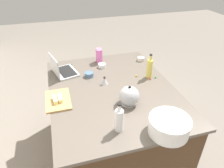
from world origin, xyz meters
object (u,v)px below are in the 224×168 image
object	(u,v)px
mixing_bowl_large	(169,126)
candy_bag	(99,56)
kettle	(129,96)
butter_stick_right	(55,100)
ramekin_medium	(141,59)
laptop	(62,70)
bottle_oil	(149,68)
cutting_board	(58,100)
ramekin_wide	(89,75)
bottle_vinegar	(119,120)
butter_stick_left	(60,98)
kitchen_timer	(104,81)
ramekin_small	(102,66)

from	to	relation	value
mixing_bowl_large	candy_bag	world-z (taller)	candy_bag
kettle	butter_stick_right	bearing A→B (deg)	72.85
ramekin_medium	kettle	bearing A→B (deg)	150.28
laptop	kettle	world-z (taller)	laptop
bottle_oil	cutting_board	distance (m)	0.98
laptop	ramekin_wide	distance (m)	0.31
bottle_vinegar	cutting_board	world-z (taller)	bottle_vinegar
butter_stick_left	candy_bag	world-z (taller)	candy_bag
bottle_vinegar	butter_stick_right	bearing A→B (deg)	42.70
mixing_bowl_large	kitchen_timer	distance (m)	0.84
butter_stick_right	kitchen_timer	size ratio (longest dim) A/B	1.43
butter_stick_right	ramekin_medium	bearing A→B (deg)	-61.14
butter_stick_right	ramekin_small	bearing A→B (deg)	-45.67
bottle_oil	candy_bag	world-z (taller)	bottle_oil
kettle	ramekin_small	xyz separation A→B (m)	(0.74, 0.06, -0.06)
kettle	ramekin_medium	bearing A→B (deg)	-29.72
bottle_oil	kettle	distance (m)	0.53
bottle_vinegar	kitchen_timer	xyz separation A→B (m)	(0.66, -0.06, -0.06)
mixing_bowl_large	butter_stick_left	world-z (taller)	mixing_bowl_large
bottle_oil	ramekin_wide	bearing A→B (deg)	72.35
bottle_oil	ramekin_wide	world-z (taller)	bottle_oil
laptop	ramekin_small	world-z (taller)	laptop
ramekin_medium	ramekin_wide	distance (m)	0.72
cutting_board	butter_stick_right	distance (m)	0.04
bottle_oil	kettle	bearing A→B (deg)	135.86
kettle	butter_stick_left	xyz separation A→B (m)	(0.20, 0.58, -0.04)
kitchen_timer	ramekin_small	bearing A→B (deg)	-9.92
bottle_vinegar	kettle	xyz separation A→B (m)	(0.28, -0.18, -0.02)
mixing_bowl_large	ramekin_small	bearing A→B (deg)	10.63
mixing_bowl_large	bottle_vinegar	distance (m)	0.37
kettle	butter_stick_right	size ratio (longest dim) A/B	1.94
butter_stick_left	ramekin_small	bearing A→B (deg)	-43.76
ramekin_medium	ramekin_wide	xyz separation A→B (m)	(-0.21, 0.69, 0.00)
bottle_oil	butter_stick_right	size ratio (longest dim) A/B	2.43
ramekin_small	ramekin_medium	xyz separation A→B (m)	(0.04, -0.50, -0.00)
ramekin_medium	candy_bag	world-z (taller)	candy_bag
ramekin_medium	cutting_board	bearing A→B (deg)	118.28
bottle_oil	candy_bag	size ratio (longest dim) A/B	1.57
laptop	ramekin_small	xyz separation A→B (m)	(0.03, -0.46, -0.02)
kitchen_timer	butter_stick_right	bearing A→B (deg)	110.89
cutting_board	ramekin_medium	world-z (taller)	ramekin_medium
kettle	ramekin_medium	size ratio (longest dim) A/B	2.51
laptop	kitchen_timer	xyz separation A→B (m)	(-0.33, -0.39, -0.01)
ramekin_small	ramekin_wide	xyz separation A→B (m)	(-0.17, 0.19, 0.00)
bottle_vinegar	cutting_board	distance (m)	0.66
ramekin_medium	candy_bag	bearing A→B (deg)	78.68
bottle_oil	laptop	bearing A→B (deg)	69.18
ramekin_small	candy_bag	world-z (taller)	candy_bag
bottle_oil	candy_bag	distance (m)	0.66
kitchen_timer	kettle	bearing A→B (deg)	-162.25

